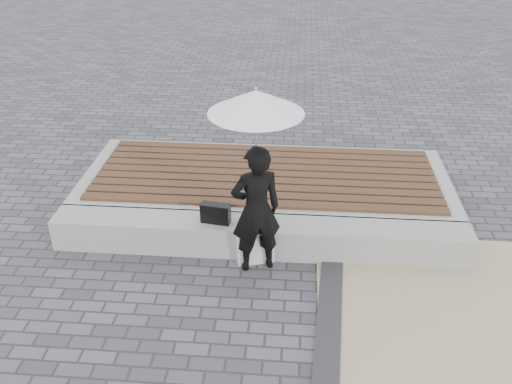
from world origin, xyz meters
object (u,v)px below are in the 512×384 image
Objects in this scene: canvas_tote at (255,245)px; parasol at (256,102)px; handbag at (216,213)px; seating_ledge at (259,236)px; woman at (256,210)px.

parasol is at bearing -96.51° from canvas_tote.
handbag reaches higher than canvas_tote.
canvas_tote is (-0.03, -0.21, 0.03)m from seating_ledge.
handbag is 0.59m from canvas_tote.
woman is (-0.01, -0.33, 0.57)m from seating_ledge.
handbag is at bearing -49.79° from woman.
woman is 3.43× the size of canvas_tote.
woman is 0.56m from canvas_tote.
canvas_tote is (-0.02, 0.11, -0.55)m from woman.
canvas_tote is at bearing -98.09° from seating_ledge.
parasol reaches higher than canvas_tote.
woman is at bearing -96.51° from canvas_tote.
woman is at bearing -21.57° from handbag.
parasol is 1.62m from handbag.
seating_ledge is 0.66m from woman.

